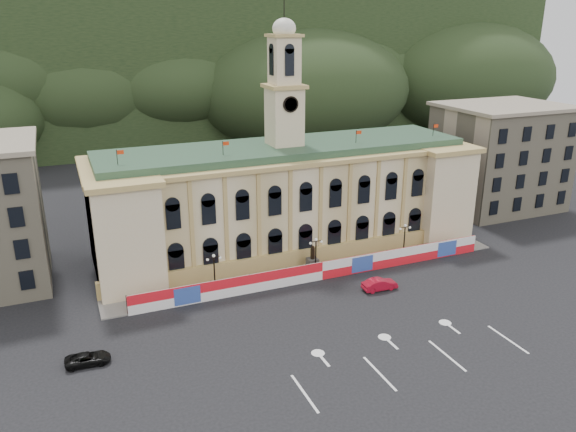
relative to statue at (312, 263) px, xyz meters
name	(u,v)px	position (x,y,z in m)	size (l,w,h in m)	color
ground	(382,335)	(0.00, -18.00, -1.19)	(260.00, 260.00, 0.00)	black
lane_markings	(408,359)	(0.00, -23.00, -1.18)	(26.00, 10.00, 0.02)	white
hill_ridge	(160,68)	(0.03, 103.99, 18.30)	(230.00, 80.00, 64.00)	black
city_hall	(285,197)	(0.00, 9.63, 6.66)	(56.20, 17.60, 37.10)	beige
side_building_right	(500,156)	(43.00, 12.93, 8.14)	(21.00, 17.00, 18.60)	tan
hoarding_fence	(322,271)	(0.06, -2.93, 0.06)	(50.00, 0.44, 2.50)	red
pavement	(313,271)	(0.00, -0.25, -1.11)	(56.00, 5.50, 0.16)	slate
statue	(312,263)	(0.00, 0.00, 0.00)	(1.40, 1.40, 3.72)	#595651
lamp_left	(214,270)	(-14.00, -1.00, 1.89)	(1.96, 0.44, 5.15)	black
lamp_center	(316,253)	(0.00, -1.00, 1.89)	(1.96, 0.44, 5.15)	black
lamp_right	(404,238)	(14.00, -1.00, 1.89)	(1.96, 0.44, 5.15)	black
red_sedan	(380,284)	(5.46, -8.50, -0.43)	(4.64, 1.77, 1.51)	#A20B1F
black_suv	(88,359)	(-30.00, -11.43, -0.58)	(4.50, 2.29, 1.22)	black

